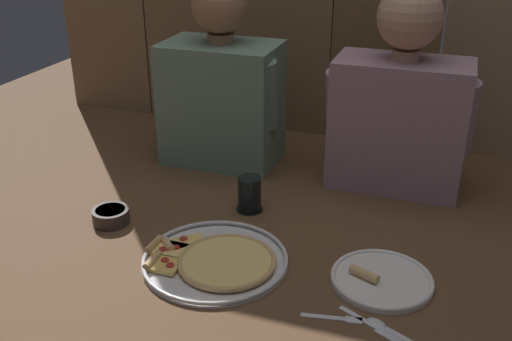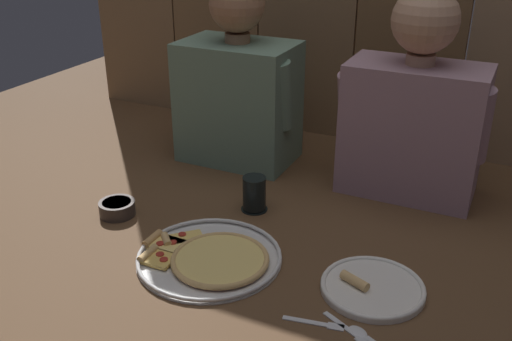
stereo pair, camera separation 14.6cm
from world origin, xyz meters
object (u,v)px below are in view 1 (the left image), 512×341
object	(u,v)px
drinking_glass	(250,194)
dipping_bowl	(111,215)
dinner_plate	(381,279)
diner_left	(221,83)
pizza_tray	(217,260)
diner_right	(401,99)

from	to	relation	value
drinking_glass	dipping_bowl	distance (m)	0.38
dinner_plate	diner_left	size ratio (longest dim) A/B	0.39
pizza_tray	diner_right	xyz separation A→B (m)	(0.34, 0.58, 0.26)
dinner_plate	drinking_glass	distance (m)	0.46
pizza_tray	drinking_glass	xyz separation A→B (m)	(-0.02, 0.28, 0.04)
drinking_glass	diner_right	size ratio (longest dim) A/B	0.17
dipping_bowl	diner_right	xyz separation A→B (m)	(0.69, 0.50, 0.25)
diner_left	dinner_plate	bearing A→B (deg)	-40.98
pizza_tray	dinner_plate	bearing A→B (deg)	7.84
diner_right	dinner_plate	bearing A→B (deg)	-85.23
diner_right	diner_left	bearing A→B (deg)	-179.97
dinner_plate	drinking_glass	bearing A→B (deg)	150.98
drinking_glass	diner_right	world-z (taller)	diner_right
drinking_glass	diner_left	world-z (taller)	diner_left
dinner_plate	diner_right	size ratio (longest dim) A/B	0.39
dinner_plate	diner_left	bearing A→B (deg)	139.02
drinking_glass	dipping_bowl	bearing A→B (deg)	-150.00
dinner_plate	diner_right	world-z (taller)	diner_right
pizza_tray	dipping_bowl	distance (m)	0.36
pizza_tray	diner_left	size ratio (longest dim) A/B	0.59
pizza_tray	dinner_plate	size ratio (longest dim) A/B	1.51
pizza_tray	diner_left	xyz separation A→B (m)	(-0.22, 0.58, 0.25)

